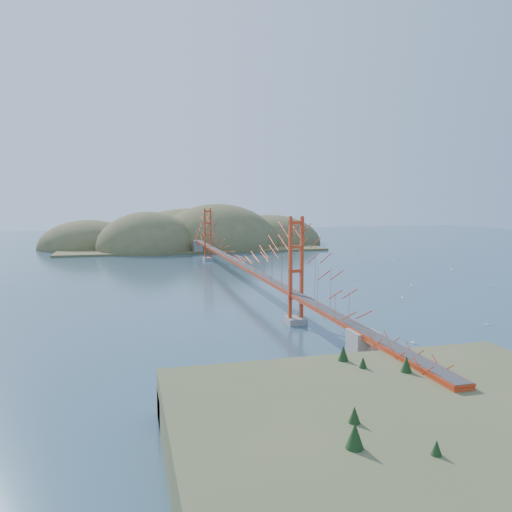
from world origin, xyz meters
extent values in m
plane|color=#325064|center=(0.00, 0.00, 0.00)|extent=(320.00, 320.00, 0.00)
cube|color=gray|center=(0.00, -30.00, 0.35)|extent=(2.00, 2.40, 0.70)
cube|color=gray|center=(0.00, 30.00, 0.35)|extent=(2.00, 2.40, 0.70)
cube|color=red|center=(0.00, 0.00, 3.30)|extent=(1.40, 92.00, 0.16)
cube|color=red|center=(0.00, 0.00, 3.10)|extent=(1.33, 92.00, 0.24)
cube|color=#38383A|center=(0.00, 0.00, 3.40)|extent=(1.19, 92.00, 0.03)
cube|color=gray|center=(0.00, -46.00, 1.65)|extent=(2.00, 2.20, 3.30)
cube|color=gray|center=(0.00, 46.00, 1.65)|extent=(2.20, 2.60, 3.30)
cube|color=red|center=(0.00, -52.00, 3.30)|extent=(1.40, 12.00, 0.16)
cube|color=red|center=(0.00, -52.00, 3.05)|extent=(1.33, 12.00, 0.30)
cube|color=gray|center=(0.00, -56.00, 1.47)|extent=(0.50, 0.70, 2.95)
cube|color=gray|center=(0.00, -53.00, 1.47)|extent=(0.50, 0.70, 2.95)
cube|color=gray|center=(0.00, -50.00, 1.47)|extent=(0.50, 0.70, 2.95)
cube|color=gray|center=(0.00, -48.00, 1.47)|extent=(0.50, 0.70, 2.95)
cube|color=#59544C|center=(0.00, -48.50, 0.12)|extent=(9.00, 6.00, 0.24)
cube|color=brown|center=(0.40, -47.80, 0.61)|extent=(3.70, 2.30, 0.75)
cube|color=gray|center=(0.40, -47.80, 1.04)|extent=(3.70, 2.30, 0.10)
cylinder|color=white|center=(0.40, -47.80, 1.49)|extent=(0.03, 0.03, 1.00)
cube|color=#48532F|center=(-4.00, -60.00, 1.50)|extent=(24.00, 20.00, 3.00)
cube|color=#48532F|center=(-4.00, -51.00, 0.90)|extent=(24.00, 3.00, 1.80)
cone|color=black|center=(-10.07, -61.79, 3.31)|extent=(0.43, 0.43, 0.61)
cone|color=black|center=(-5.67, -62.08, 3.54)|extent=(0.75, 0.75, 1.08)
cone|color=black|center=(-5.67, -58.06, 3.47)|extent=(0.66, 0.66, 0.95)
cone|color=black|center=(-4.18, -58.37, 3.50)|extent=(0.70, 0.70, 0.99)
cone|color=black|center=(-0.52, -56.32, 3.33)|extent=(0.47, 0.47, 0.67)
cone|color=black|center=(-5.08, -53.75, 3.35)|extent=(0.49, 0.49, 0.70)
cube|color=brown|center=(0.00, 64.00, 0.25)|extent=(70.00, 40.00, 0.60)
ellipsoid|color=brown|center=(-12.00, 56.00, 0.00)|extent=(28.00, 28.00, 21.00)
ellipsoid|color=brown|center=(8.00, 62.00, 0.00)|extent=(36.00, 36.00, 25.00)
ellipsoid|color=brown|center=(26.00, 70.00, 0.00)|extent=(32.00, 32.00, 18.00)
ellipsoid|color=brown|center=(-28.00, 68.00, 0.00)|extent=(28.00, 28.00, 16.00)
ellipsoid|color=brown|center=(2.00, 78.00, 0.00)|extent=(44.00, 44.00, 22.00)
cube|color=white|center=(41.76, 40.09, 0.06)|extent=(0.39, 0.57, 0.10)
cylinder|color=white|center=(41.76, 40.09, 0.36)|extent=(0.02, 0.02, 0.60)
cube|color=white|center=(8.16, -40.00, 0.06)|extent=(0.33, 0.57, 0.10)
cylinder|color=white|center=(8.16, -40.00, 0.36)|extent=(0.02, 0.02, 0.59)
cube|color=white|center=(43.74, 30.00, 0.06)|extent=(0.57, 0.26, 0.10)
cylinder|color=white|center=(43.74, 30.00, 0.36)|extent=(0.02, 0.02, 0.60)
cube|color=white|center=(18.97, -20.17, 0.06)|extent=(0.32, 0.56, 0.10)
cylinder|color=white|center=(18.97, -20.17, 0.35)|extent=(0.02, 0.02, 0.58)
cube|color=white|center=(43.58, 3.00, 0.07)|extent=(0.26, 0.63, 0.11)
cylinder|color=white|center=(43.58, 3.00, 0.40)|extent=(0.02, 0.02, 0.67)
cube|color=white|center=(37.29, -15.16, 0.05)|extent=(0.49, 0.45, 0.09)
cylinder|color=white|center=(37.29, -15.16, 0.33)|extent=(0.01, 0.01, 0.55)
cube|color=white|center=(49.38, -2.92, 0.05)|extent=(0.49, 0.44, 0.09)
cylinder|color=white|center=(49.38, -2.92, 0.33)|extent=(0.01, 0.01, 0.54)
cube|color=white|center=(47.76, 17.71, 0.06)|extent=(0.39, 0.53, 0.09)
cylinder|color=white|center=(47.76, 17.71, 0.34)|extent=(0.01, 0.01, 0.56)
cube|color=white|center=(25.50, -11.71, 0.06)|extent=(0.40, 0.58, 0.10)
cylinder|color=white|center=(25.50, -11.71, 0.37)|extent=(0.02, 0.02, 0.61)
cube|color=white|center=(32.15, 33.66, 0.06)|extent=(0.58, 0.43, 0.10)
cylinder|color=white|center=(32.15, 33.66, 0.37)|extent=(0.02, 0.02, 0.61)
cube|color=white|center=(42.68, 21.01, 0.06)|extent=(0.50, 0.46, 0.09)
cylinder|color=white|center=(42.68, 21.01, 0.34)|extent=(0.02, 0.02, 0.56)
cube|color=white|center=(18.40, 41.82, 0.06)|extent=(0.59, 0.38, 0.10)
cylinder|color=white|center=(18.40, 41.82, 0.37)|extent=(0.02, 0.02, 0.61)
cube|color=white|center=(29.88, 11.41, 0.06)|extent=(0.50, 0.45, 0.09)
cylinder|color=white|center=(29.88, 11.41, 0.33)|extent=(0.01, 0.01, 0.56)
cube|color=white|center=(19.75, -35.79, 0.06)|extent=(0.50, 0.47, 0.09)
cylinder|color=white|center=(19.75, -35.79, 0.34)|extent=(0.02, 0.02, 0.56)
cube|color=white|center=(19.51, -3.97, 0.06)|extent=(0.48, 0.53, 0.10)
cylinder|color=white|center=(19.51, -3.97, 0.35)|extent=(0.02, 0.02, 0.59)
cube|color=white|center=(37.17, 21.84, 0.06)|extent=(0.58, 0.33, 0.10)
cylinder|color=white|center=(37.17, 21.84, 0.36)|extent=(0.02, 0.02, 0.61)
cube|color=white|center=(6.00, 31.89, 0.05)|extent=(0.52, 0.34, 0.09)
cylinder|color=white|center=(6.00, 31.89, 0.32)|extent=(0.01, 0.01, 0.54)
cube|color=white|center=(20.80, 34.84, 0.06)|extent=(0.55, 0.34, 0.10)
cylinder|color=white|center=(20.80, 34.84, 0.34)|extent=(0.02, 0.02, 0.57)
cube|color=white|center=(21.39, 7.51, 0.05)|extent=(0.49, 0.43, 0.09)
cylinder|color=white|center=(21.39, 7.51, 0.33)|extent=(0.01, 0.01, 0.54)
camera|label=1|loc=(-17.54, -80.38, 13.30)|focal=35.00mm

